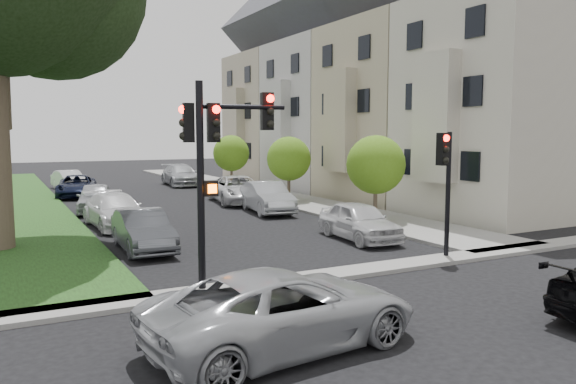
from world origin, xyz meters
name	(u,v)px	position (x,y,z in m)	size (l,w,h in m)	color
ground	(385,295)	(0.00, 0.00, 0.00)	(140.00, 140.00, 0.00)	black
sidewalk_right	(246,190)	(6.75, 24.00, 0.06)	(3.50, 44.00, 0.12)	gray
sidewalk_cross	(339,274)	(0.00, 2.00, 0.06)	(60.00, 1.00, 0.12)	gray
house_a	(500,64)	(12.45, 8.00, 6.93)	(7.70, 7.55, 15.97)	gray
house_b	(396,79)	(12.45, 15.50, 6.93)	(7.70, 7.55, 15.97)	#B6AC9F
house_c	(327,88)	(12.45, 23.00, 6.93)	(7.70, 7.55, 15.97)	beige
house_d	(278,94)	(12.45, 30.50, 6.93)	(7.70, 7.55, 15.97)	gray
small_tree_a	(376,165)	(6.20, 8.83, 2.50)	(2.50, 2.50, 3.75)	brown
small_tree_b	(289,159)	(6.20, 16.77, 2.43)	(2.43, 2.43, 3.65)	brown
small_tree_c	(231,153)	(6.20, 25.23, 2.46)	(2.46, 2.46, 3.70)	brown
traffic_signal_main	(216,148)	(-3.40, 2.23, 3.49)	(2.48, 0.66, 5.05)	black
traffic_signal_secondary	(445,171)	(3.86, 2.19, 2.70)	(0.51, 0.41, 3.87)	black
car_cross_near	(284,309)	(-3.64, -1.81, 0.71)	(2.36, 5.11, 1.42)	#999BA0
car_parked_0	(359,221)	(3.43, 6.00, 0.69)	(1.62, 4.04, 1.38)	silver
car_parked_1	(267,197)	(3.46, 13.82, 0.75)	(1.59, 4.55, 1.50)	#999BA0
car_parked_2	(238,190)	(3.68, 17.98, 0.74)	(2.47, 5.35, 1.49)	silver
car_parked_4	(181,175)	(3.93, 29.50, 0.76)	(2.14, 5.26, 1.53)	#999BA0
car_parked_5	(143,231)	(-3.92, 7.73, 0.67)	(1.42, 4.06, 1.34)	#3F4247
car_parked_6	(115,211)	(-3.84, 12.89, 0.69)	(1.92, 4.73, 1.37)	silver
car_parked_7	(96,198)	(-3.86, 17.74, 0.71)	(1.68, 4.17, 1.42)	#999BA0
car_parked_8	(77,186)	(-3.82, 25.14, 0.66)	(2.18, 4.73, 1.32)	black
car_parked_9	(69,180)	(-3.67, 30.28, 0.65)	(1.37, 3.92, 1.29)	silver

